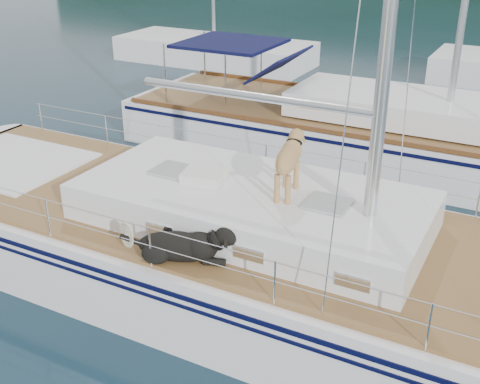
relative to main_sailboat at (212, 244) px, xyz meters
The scene contains 4 objects.
ground 0.68m from the main_sailboat, behind, with size 120.00×120.00×0.00m, color black.
main_sailboat is the anchor object (origin of this frame).
neighbor_sailboat 6.48m from the main_sailboat, 89.01° to the left, with size 11.00×3.50×13.30m.
bg_boat_west 16.18m from the main_sailboat, 120.04° to the left, with size 8.00×3.00×11.65m.
Camera 1 is at (4.45, -7.26, 5.49)m, focal length 45.00 mm.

